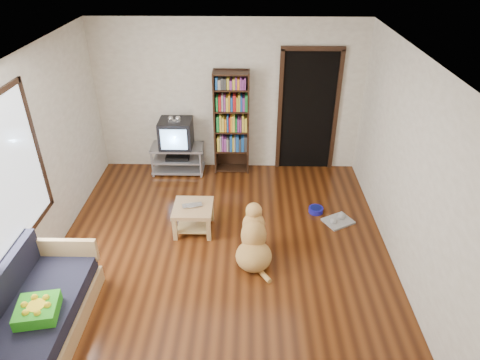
{
  "coord_description": "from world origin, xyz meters",
  "views": [
    {
      "loc": [
        0.34,
        -4.41,
        3.79
      ],
      "look_at": [
        0.24,
        0.45,
        0.9
      ],
      "focal_mm": 32.0,
      "sensor_mm": 36.0,
      "label": 1
    }
  ],
  "objects_px": {
    "grey_rag": "(338,221)",
    "dog": "(254,242)",
    "dog_bowl": "(316,210)",
    "coffee_table": "(193,213)",
    "tv_stand": "(178,158)",
    "sofa": "(34,320)",
    "bookshelf": "(231,118)",
    "laptop": "(193,207)",
    "crt_tv": "(176,133)",
    "green_cushion": "(38,310)"
  },
  "relations": [
    {
      "from": "laptop",
      "to": "crt_tv",
      "type": "distance_m",
      "value": 1.85
    },
    {
      "from": "grey_rag",
      "to": "sofa",
      "type": "relative_size",
      "value": 0.22
    },
    {
      "from": "green_cushion",
      "to": "dog_bowl",
      "type": "bearing_deg",
      "value": 27.32
    },
    {
      "from": "dog_bowl",
      "to": "sofa",
      "type": "bearing_deg",
      "value": -143.68
    },
    {
      "from": "crt_tv",
      "to": "sofa",
      "type": "relative_size",
      "value": 0.32
    },
    {
      "from": "green_cushion",
      "to": "dog",
      "type": "height_order",
      "value": "dog"
    },
    {
      "from": "green_cushion",
      "to": "tv_stand",
      "type": "distance_m",
      "value": 3.8
    },
    {
      "from": "coffee_table",
      "to": "grey_rag",
      "type": "bearing_deg",
      "value": 6.03
    },
    {
      "from": "grey_rag",
      "to": "bookshelf",
      "type": "xyz_separation_m",
      "value": [
        -1.64,
        1.58,
        0.99
      ]
    },
    {
      "from": "green_cushion",
      "to": "sofa",
      "type": "bearing_deg",
      "value": 140.41
    },
    {
      "from": "dog_bowl",
      "to": "dog",
      "type": "relative_size",
      "value": 0.24
    },
    {
      "from": "bookshelf",
      "to": "coffee_table",
      "type": "xyz_separation_m",
      "value": [
        -0.48,
        -1.8,
        -0.72
      ]
    },
    {
      "from": "grey_rag",
      "to": "dog",
      "type": "bearing_deg",
      "value": -146.8
    },
    {
      "from": "laptop",
      "to": "dog",
      "type": "relative_size",
      "value": 0.31
    },
    {
      "from": "laptop",
      "to": "dog_bowl",
      "type": "relative_size",
      "value": 1.27
    },
    {
      "from": "tv_stand",
      "to": "bookshelf",
      "type": "relative_size",
      "value": 0.5
    },
    {
      "from": "dog_bowl",
      "to": "tv_stand",
      "type": "bearing_deg",
      "value": 151.72
    },
    {
      "from": "green_cushion",
      "to": "laptop",
      "type": "relative_size",
      "value": 1.41
    },
    {
      "from": "dog_bowl",
      "to": "coffee_table",
      "type": "height_order",
      "value": "coffee_table"
    },
    {
      "from": "tv_stand",
      "to": "bookshelf",
      "type": "height_order",
      "value": "bookshelf"
    },
    {
      "from": "laptop",
      "to": "dog",
      "type": "xyz_separation_m",
      "value": [
        0.85,
        -0.57,
        -0.14
      ]
    },
    {
      "from": "green_cushion",
      "to": "sofa",
      "type": "xyz_separation_m",
      "value": [
        -0.12,
        0.07,
        -0.22
      ]
    },
    {
      "from": "sofa",
      "to": "coffee_table",
      "type": "height_order",
      "value": "sofa"
    },
    {
      "from": "grey_rag",
      "to": "crt_tv",
      "type": "xyz_separation_m",
      "value": [
        -2.59,
        1.5,
        0.73
      ]
    },
    {
      "from": "dog_bowl",
      "to": "bookshelf",
      "type": "distance_m",
      "value": 2.12
    },
    {
      "from": "tv_stand",
      "to": "crt_tv",
      "type": "height_order",
      "value": "crt_tv"
    },
    {
      "from": "bookshelf",
      "to": "grey_rag",
      "type": "bearing_deg",
      "value": -43.86
    },
    {
      "from": "sofa",
      "to": "green_cushion",
      "type": "bearing_deg",
      "value": -28.74
    },
    {
      "from": "dog_bowl",
      "to": "sofa",
      "type": "height_order",
      "value": "sofa"
    },
    {
      "from": "laptop",
      "to": "bookshelf",
      "type": "height_order",
      "value": "bookshelf"
    },
    {
      "from": "laptop",
      "to": "grey_rag",
      "type": "relative_size",
      "value": 0.7
    },
    {
      "from": "crt_tv",
      "to": "green_cushion",
      "type": "bearing_deg",
      "value": -102.87
    },
    {
      "from": "dog_bowl",
      "to": "grey_rag",
      "type": "relative_size",
      "value": 0.55
    },
    {
      "from": "sofa",
      "to": "bookshelf",
      "type": "bearing_deg",
      "value": 62.68
    },
    {
      "from": "tv_stand",
      "to": "dog",
      "type": "height_order",
      "value": "dog"
    },
    {
      "from": "crt_tv",
      "to": "bookshelf",
      "type": "bearing_deg",
      "value": 4.32
    },
    {
      "from": "crt_tv",
      "to": "dog",
      "type": "bearing_deg",
      "value": -60.4
    },
    {
      "from": "green_cushion",
      "to": "crt_tv",
      "type": "bearing_deg",
      "value": 66.29
    },
    {
      "from": "bookshelf",
      "to": "dog",
      "type": "xyz_separation_m",
      "value": [
        0.37,
        -2.4,
        -0.73
      ]
    },
    {
      "from": "dog_bowl",
      "to": "grey_rag",
      "type": "xyz_separation_m",
      "value": [
        0.3,
        -0.25,
        -0.03
      ]
    },
    {
      "from": "green_cushion",
      "to": "coffee_table",
      "type": "relative_size",
      "value": 0.72
    },
    {
      "from": "sofa",
      "to": "dog",
      "type": "bearing_deg",
      "value": 29.9
    },
    {
      "from": "tv_stand",
      "to": "grey_rag",
      "type": "bearing_deg",
      "value": -29.78
    },
    {
      "from": "grey_rag",
      "to": "tv_stand",
      "type": "distance_m",
      "value": 2.99
    },
    {
      "from": "grey_rag",
      "to": "dog",
      "type": "height_order",
      "value": "dog"
    },
    {
      "from": "coffee_table",
      "to": "bookshelf",
      "type": "bearing_deg",
      "value": 75.06
    },
    {
      "from": "laptop",
      "to": "dog_bowl",
      "type": "xyz_separation_m",
      "value": [
        1.82,
        0.5,
        -0.37
      ]
    },
    {
      "from": "bookshelf",
      "to": "sofa",
      "type": "distance_m",
      "value": 4.26
    },
    {
      "from": "green_cushion",
      "to": "bookshelf",
      "type": "distance_m",
      "value": 4.23
    },
    {
      "from": "crt_tv",
      "to": "coffee_table",
      "type": "height_order",
      "value": "crt_tv"
    }
  ]
}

